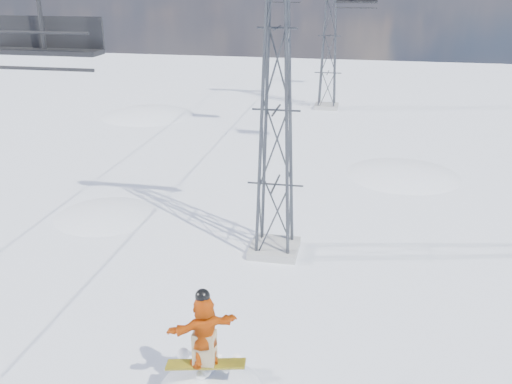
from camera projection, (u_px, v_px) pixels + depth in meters
The scene contains 4 objects.
snow_terrain at pixel (223, 283), 38.30m from camera, with size 39.00×37.00×22.00m.
lift_tower_near at pixel (276, 111), 19.75m from camera, with size 5.20×1.80×11.43m.
lift_tower_far at pixel (330, 36), 42.62m from camera, with size 5.20×1.80×11.43m.
lift_chair_near at pixel (45, 38), 9.35m from camera, with size 1.91×0.55×2.37m.
Camera 1 is at (3.85, -11.20, 9.97)m, focal length 40.00 mm.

